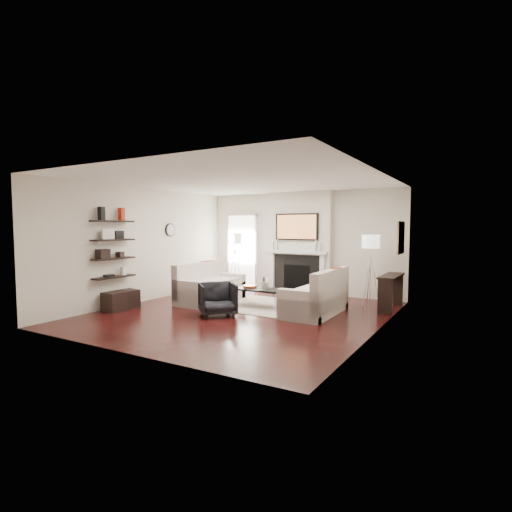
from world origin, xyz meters
The scene contains 71 objects.
room_envelope centered at (0.00, 0.00, 1.35)m, with size 6.00×6.00×6.00m.
chimney_breast centered at (0.00, 2.88, 1.35)m, with size 1.80×0.25×2.70m, color silver.
fireplace_surround centered at (0.00, 2.74, 0.52)m, with size 1.30×0.02×1.04m, color black.
firebox centered at (0.00, 2.73, 0.45)m, with size 0.75×0.02×0.65m, color black.
mantel_pilaster_l centered at (-0.72, 2.71, 0.55)m, with size 0.12×0.08×1.10m, color white.
mantel_pilaster_r centered at (0.72, 2.71, 0.55)m, with size 0.12×0.08×1.10m, color white.
mantel_shelf centered at (0.00, 2.69, 1.12)m, with size 1.70×0.18×0.07m, color white.
tv_body centered at (0.00, 2.71, 1.78)m, with size 1.20×0.06×0.70m, color black.
tv_screen centered at (0.00, 2.68, 1.78)m, with size 1.10×0.01×0.62m, color #BF723F.
candlestick_l_tall centered at (-0.55, 2.70, 1.30)m, with size 0.04×0.04×0.30m, color silver.
candlestick_l_short centered at (-0.68, 2.70, 1.27)m, with size 0.04×0.04×0.24m, color silver.
candlestick_r_tall centered at (0.55, 2.70, 1.30)m, with size 0.04×0.04×0.30m, color silver.
candlestick_r_short centered at (0.68, 2.70, 1.27)m, with size 0.04×0.04×0.24m, color silver.
hallway_panel centered at (-1.85, 2.98, 1.05)m, with size 0.90×0.02×2.10m, color white.
door_trim_l centered at (-2.33, 2.96, 1.05)m, with size 0.06×0.06×2.16m, color white.
door_trim_r centered at (-1.37, 2.96, 1.05)m, with size 0.06×0.06×2.16m, color white.
door_trim_top centered at (-1.85, 2.96, 2.13)m, with size 1.02×0.06×0.06m, color white.
rug centered at (0.19, 0.96, 0.01)m, with size 2.60×2.00×0.01m, color #B9AA97.
loveseat_left_base centered at (-1.32, 0.72, 0.21)m, with size 0.85×1.80×0.42m, color beige.
loveseat_left_back centered at (-1.65, 0.72, 0.53)m, with size 0.18×1.80×0.80m, color beige.
loveseat_left_arm_n centered at (-1.32, -0.09, 0.30)m, with size 0.85×0.18×0.60m, color beige.
loveseat_left_arm_s centered at (-1.32, 1.53, 0.30)m, with size 0.85×0.18×0.60m, color beige.
loveseat_left_cushion centered at (-1.27, 0.72, 0.47)m, with size 0.63×1.44×0.10m, color beige.
pillow_left_orange centered at (-1.65, 1.02, 0.73)m, with size 0.10×0.42×0.42m, color #AA2814.
pillow_left_charcoal centered at (-1.65, 0.42, 0.72)m, with size 0.10×0.40×0.40m, color black.
loveseat_right_base centered at (1.31, 0.75, 0.21)m, with size 0.85×1.80×0.42m, color beige.
loveseat_right_back centered at (1.65, 0.75, 0.53)m, with size 0.18×1.80×0.80m, color beige.
loveseat_right_arm_n centered at (1.31, -0.06, 0.30)m, with size 0.85×0.18×0.60m, color beige.
loveseat_right_arm_s centered at (1.31, 1.56, 0.30)m, with size 0.85×0.18×0.60m, color beige.
loveseat_right_cushion centered at (1.26, 0.75, 0.47)m, with size 0.63×1.44×0.10m, color beige.
pillow_right_orange centered at (1.65, 1.05, 0.73)m, with size 0.10×0.42×0.42m, color #AA2814.
pillow_right_charcoal centered at (1.65, 0.45, 0.72)m, with size 0.10×0.40×0.40m, color black.
coffee_table centered at (0.00, 0.76, 0.40)m, with size 1.10×0.55×0.04m, color black.
coffee_leg_nw centered at (-0.50, 0.54, 0.19)m, with size 0.02×0.02×0.38m, color silver.
coffee_leg_ne centered at (0.50, 0.54, 0.19)m, with size 0.02×0.02×0.38m, color silver.
coffee_leg_sw centered at (-0.50, 0.98, 0.19)m, with size 0.02×0.02×0.38m, color silver.
coffee_leg_se centered at (0.50, 0.98, 0.19)m, with size 0.02×0.02×0.38m, color silver.
hurricane_glass centered at (0.15, 0.76, 0.56)m, with size 0.14×0.14×0.25m, color white.
hurricane_candle centered at (0.15, 0.76, 0.50)m, with size 0.11×0.11×0.17m, color white.
copper_bowl centered at (-0.25, 0.76, 0.45)m, with size 0.31×0.31×0.05m, color #AD3F1C.
armchair centered at (-0.33, -0.37, 0.36)m, with size 0.70×0.66×0.72m, color black.
lamp_left_post centered at (-1.85, 2.59, 0.60)m, with size 0.02×0.02×1.20m, color silver.
lamp_left_shade centered at (-1.85, 2.59, 1.45)m, with size 0.40×0.40×0.30m, color white.
lamp_left_leg_a centered at (-1.74, 2.59, 0.60)m, with size 0.02×0.02×1.25m, color silver.
lamp_left_leg_b centered at (-1.91, 2.69, 0.60)m, with size 0.02×0.02×1.25m, color silver.
lamp_left_leg_c centered at (-1.91, 2.49, 0.60)m, with size 0.02×0.02×1.25m, color silver.
lamp_right_post centered at (2.05, 2.24, 0.60)m, with size 0.02×0.02×1.20m, color silver.
lamp_right_shade centered at (2.05, 2.24, 1.45)m, with size 0.40×0.40×0.30m, color white.
lamp_right_leg_a centered at (2.16, 2.24, 0.60)m, with size 0.02×0.02×1.25m, color silver.
lamp_right_leg_b centered at (2.00, 2.34, 0.60)m, with size 0.02×0.02×1.25m, color silver.
lamp_right_leg_c centered at (1.99, 2.15, 0.60)m, with size 0.02×0.02×1.25m, color silver.
console_top centered at (2.57, 1.97, 0.73)m, with size 0.35×1.20×0.04m, color black.
console_leg_n centered at (2.57, 1.42, 0.35)m, with size 0.30×0.04×0.71m, color black.
console_leg_s centered at (2.57, 2.52, 0.35)m, with size 0.30×0.04×0.71m, color black.
wall_art centered at (2.73, 2.05, 1.55)m, with size 0.03×0.70×0.70m, color #98754C.
shelf_bottom centered at (-2.62, -1.00, 0.70)m, with size 0.25×1.00×0.04m, color black.
shelf_lower centered at (-2.62, -1.00, 1.10)m, with size 0.25×1.00×0.04m, color black.
shelf_upper centered at (-2.62, -1.00, 1.50)m, with size 0.25×1.00×0.04m, color black.
shelf_top centered at (-2.62, -1.00, 1.90)m, with size 0.25×1.00×0.04m, color black.
decor_magfile_a centered at (-2.62, -1.28, 2.06)m, with size 0.12×0.10×0.28m, color black.
decor_magfile_b centered at (-2.62, -0.76, 2.06)m, with size 0.12×0.10×0.28m, color #AA2814.
decor_frame_a centered at (-2.62, -1.13, 1.63)m, with size 0.04×0.30×0.22m, color white.
decor_frame_b centered at (-2.62, -0.82, 1.61)m, with size 0.04×0.22×0.18m, color black.
decor_wine_rack centered at (-2.62, -1.27, 1.22)m, with size 0.18×0.25×0.20m, color black.
decor_box_small centered at (-2.62, -0.83, 1.18)m, with size 0.15×0.12×0.12m, color black.
decor_books centered at (-2.62, -1.14, 0.74)m, with size 0.14×0.20×0.05m, color black.
decor_box_tall centered at (-2.62, -0.75, 0.81)m, with size 0.10×0.10×0.18m, color white.
clock_rim centered at (-2.73, 0.90, 1.70)m, with size 0.34×0.34×0.04m, color black.
clock_face centered at (-2.71, 0.90, 1.70)m, with size 0.29×0.29×0.01m, color white.
ottoman_near centered at (-2.47, -0.78, 0.20)m, with size 0.40×0.40×0.40m, color black.
ottoman_far centered at (-2.47, -1.14, 0.20)m, with size 0.40×0.40×0.40m, color black.
Camera 1 is at (4.34, -6.85, 1.79)m, focal length 28.00 mm.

